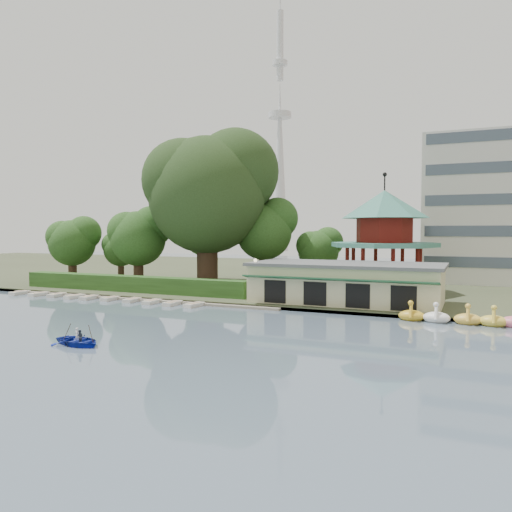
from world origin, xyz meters
The scene contains 14 objects.
ground_plane centered at (0.00, 0.00, 0.00)m, with size 220.00×220.00×0.00m, color slate.
shore centered at (0.00, 52.00, 0.20)m, with size 220.00×70.00×0.40m, color #424930.
embankment centered at (0.00, 17.30, 0.15)m, with size 220.00×0.60×0.30m, color gray.
dock centered at (-12.00, 17.20, 0.12)m, with size 34.00×1.60×0.24m, color gray.
boathouse centered at (10.00, 21.97, 2.37)m, with size 18.60×9.39×3.90m.
pavilion centered at (12.00, 32.00, 7.48)m, with size 12.40×12.40×13.50m.
broadcast_tower centered at (-42.00, 140.00, 33.98)m, with size 8.00×8.00×96.00m.
hedge centered at (-15.00, 20.50, 1.30)m, with size 30.00×2.00×1.80m, color #2B541E.
lamp_post centered at (1.50, 19.00, 3.34)m, with size 0.36×0.36×4.28m.
big_tree centered at (-8.80, 28.24, 12.84)m, with size 15.97×14.88×19.87m.
small_trees centered at (-14.07, 30.47, 6.73)m, with size 39.42×16.50×11.29m.
swan_boats centered at (23.24, 16.57, 0.40)m, with size 15.95×2.04×1.92m.
moored_rowboats centered at (-15.27, 15.74, 0.18)m, with size 24.82×2.74×0.36m.
rowboat_with_passengers centered at (-2.17, -1.58, 0.52)m, with size 5.61×4.47×2.01m.
Camera 1 is at (21.43, -26.57, 7.55)m, focal length 35.00 mm.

